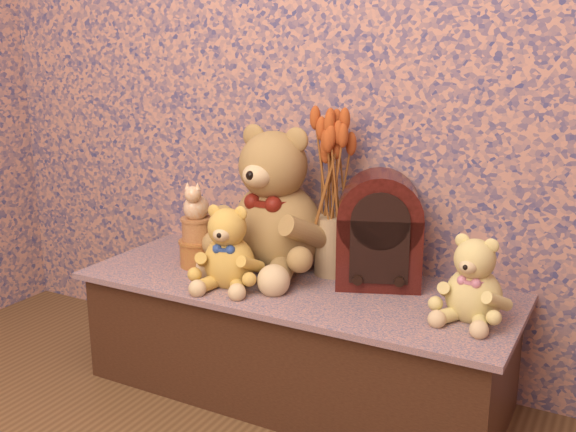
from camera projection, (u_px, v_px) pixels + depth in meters
name	position (u px, v px, depth m)	size (l,w,h in m)	color
display_shelf	(295.00, 338.00, 2.24)	(1.44, 0.56, 0.39)	#35446C
teddy_large	(277.00, 193.00, 2.27)	(0.43, 0.51, 0.54)	olive
teddy_medium	(229.00, 242.00, 2.14)	(0.23, 0.27, 0.29)	gold
teddy_small	(475.00, 275.00, 1.88)	(0.21, 0.25, 0.27)	tan
cathedral_radio	(379.00, 229.00, 2.14)	(0.27, 0.19, 0.37)	black
ceramic_vase	(332.00, 245.00, 2.25)	(0.12, 0.12, 0.20)	tan
dried_stalks	(334.00, 155.00, 2.18)	(0.22, 0.22, 0.42)	#AE461B
biscuit_tin_lower	(198.00, 253.00, 2.35)	(0.13, 0.13, 0.09)	#B49335
biscuit_tin_upper	(197.00, 230.00, 2.33)	(0.11, 0.11, 0.08)	tan
cat_figurine	(196.00, 199.00, 2.30)	(0.10, 0.11, 0.14)	silver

